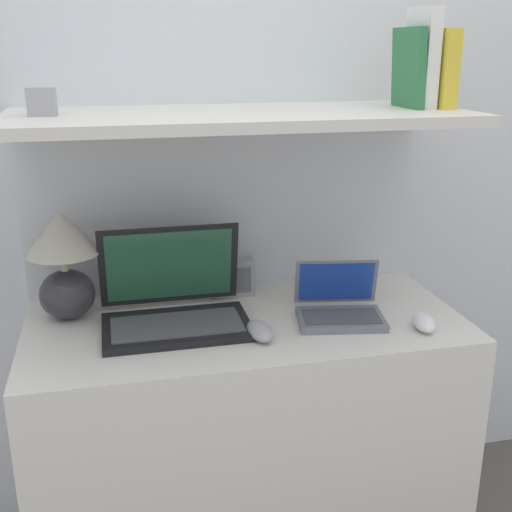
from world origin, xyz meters
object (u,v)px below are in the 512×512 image
object	(u,v)px
laptop_large	(174,305)
table_lamp	(64,258)
laptop_small	(339,307)
router_box	(231,278)
book_white	(421,58)
book_yellow	(437,69)
book_green	(408,68)
second_mouse	(424,322)
computer_mouse	(260,331)
shelf_gadget	(42,102)

from	to	relation	value
laptop_large	table_lamp	bearing A→B (deg)	158.96
laptop_small	laptop_large	bearing A→B (deg)	171.00
router_box	book_white	xyz separation A→B (m)	(0.50, -0.13, 0.63)
book_yellow	book_white	world-z (taller)	book_white
book_white	book_green	distance (m)	0.04
laptop_small	second_mouse	size ratio (longest dim) A/B	2.37
computer_mouse	second_mouse	world-z (taller)	same
laptop_large	laptop_small	bearing A→B (deg)	-9.00
second_mouse	router_box	world-z (taller)	router_box
book_green	laptop_large	bearing A→B (deg)	-176.49
table_lamp	computer_mouse	size ratio (longest dim) A/B	2.48
second_mouse	shelf_gadget	bearing A→B (deg)	166.13
computer_mouse	book_green	distance (m)	0.80
book_white	shelf_gadget	bearing A→B (deg)	180.00
second_mouse	book_green	distance (m)	0.68
laptop_large	second_mouse	bearing A→B (deg)	-16.51
book_green	shelf_gadget	distance (m)	0.95
book_green	book_white	bearing A→B (deg)	0.00
computer_mouse	book_white	distance (m)	0.84
table_lamp	book_green	size ratio (longest dim) A/B	1.45
laptop_small	book_green	xyz separation A→B (m)	(0.21, 0.11, 0.63)
book_white	book_green	xyz separation A→B (m)	(-0.04, 0.00, -0.03)
computer_mouse	shelf_gadget	bearing A→B (deg)	159.66
computer_mouse	book_white	world-z (taller)	book_white
computer_mouse	second_mouse	distance (m)	0.44
book_yellow	book_white	bearing A→B (deg)	180.00
laptop_large	laptop_small	world-z (taller)	laptop_large
laptop_large	shelf_gadget	size ratio (longest dim) A/B	5.73
book_yellow	shelf_gadget	bearing A→B (deg)	180.00
table_lamp	second_mouse	bearing A→B (deg)	-17.92
router_box	laptop_small	bearing A→B (deg)	-43.24
book_white	book_green	bearing A→B (deg)	180.00
book_white	book_yellow	bearing A→B (deg)	0.00
laptop_large	computer_mouse	bearing A→B (deg)	-35.11
router_box	book_green	world-z (taller)	book_green
computer_mouse	shelf_gadget	xyz separation A→B (m)	(-0.49, 0.18, 0.57)
book_yellow	shelf_gadget	xyz separation A→B (m)	(-1.03, 0.00, -0.07)
book_white	book_green	world-z (taller)	book_white
laptop_large	book_white	size ratio (longest dim) A/B	1.50
second_mouse	book_yellow	size ratio (longest dim) A/B	0.54
laptop_large	router_box	size ratio (longest dim) A/B	3.06
table_lamp	book_white	size ratio (longest dim) A/B	1.17
laptop_large	book_white	bearing A→B (deg)	3.32
laptop_small	book_green	size ratio (longest dim) A/B	1.25
book_yellow	book_green	world-z (taller)	book_green
computer_mouse	book_green	world-z (taller)	book_green
book_white	second_mouse	bearing A→B (deg)	-102.64
book_white	shelf_gadget	world-z (taller)	book_white
computer_mouse	router_box	distance (m)	0.31
book_yellow	computer_mouse	bearing A→B (deg)	-161.07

